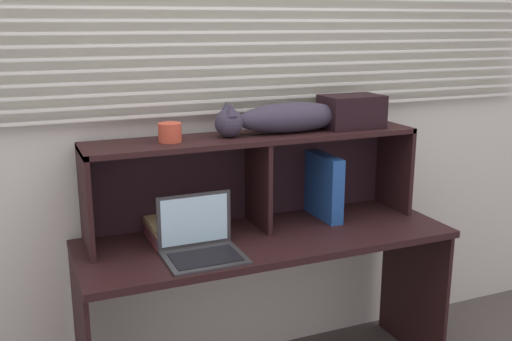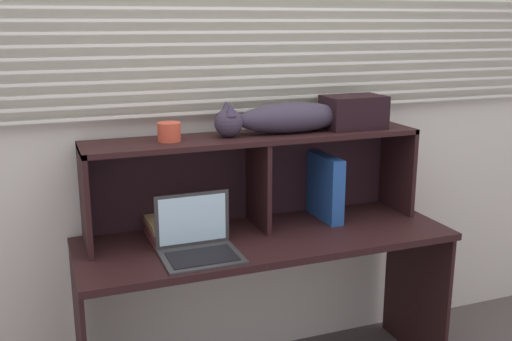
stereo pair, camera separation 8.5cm
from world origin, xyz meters
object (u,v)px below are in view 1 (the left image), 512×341
(laptop, at_px, (201,244))
(storage_box, at_px, (352,111))
(binder_upright, at_px, (324,186))
(book_stack, at_px, (170,230))
(small_basket, at_px, (170,132))
(cat, at_px, (285,118))

(laptop, xyz_separation_m, storage_box, (0.80, 0.22, 0.44))
(laptop, height_order, binder_upright, binder_upright)
(book_stack, distance_m, small_basket, 0.41)
(cat, distance_m, small_basket, 0.51)
(cat, distance_m, binder_upright, 0.39)
(cat, height_order, small_basket, cat)
(laptop, bearing_deg, small_basket, 102.90)
(cat, xyz_separation_m, storage_box, (0.33, 0.00, 0.01))
(cat, bearing_deg, laptop, -154.65)
(storage_box, bearing_deg, cat, 180.00)
(book_stack, xyz_separation_m, storage_box, (0.86, -0.00, 0.45))
(cat, bearing_deg, storage_box, 0.00)
(laptop, distance_m, book_stack, 0.23)
(storage_box, bearing_deg, binder_upright, 180.00)
(binder_upright, bearing_deg, small_basket, 180.00)
(binder_upright, height_order, storage_box, storage_box)
(cat, height_order, binder_upright, cat)
(small_basket, distance_m, storage_box, 0.85)
(cat, height_order, laptop, cat)
(binder_upright, height_order, small_basket, small_basket)
(storage_box, bearing_deg, laptop, -164.62)
(binder_upright, distance_m, book_stack, 0.74)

